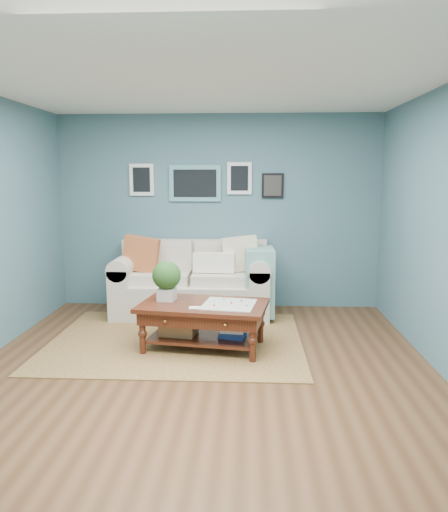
{
  "coord_description": "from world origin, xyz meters",
  "views": [
    {
      "loc": [
        0.44,
        -4.52,
        1.86
      ],
      "look_at": [
        0.16,
        1.0,
        0.96
      ],
      "focal_mm": 35.0,
      "sensor_mm": 36.0,
      "label": 1
    }
  ],
  "objects": [
    {
      "name": "room_shell",
      "position": [
        -0.0,
        0.06,
        1.36
      ],
      "size": [
        5.0,
        5.02,
        2.7
      ],
      "color": "brown",
      "rests_on": "ground"
    },
    {
      "name": "area_rug",
      "position": [
        -0.38,
        0.88,
        0.01
      ],
      "size": [
        2.82,
        2.26,
        0.01
      ],
      "primitive_type": "cube",
      "color": "brown",
      "rests_on": "ground"
    },
    {
      "name": "loveseat",
      "position": [
        -0.23,
        2.03,
        0.44
      ],
      "size": [
        2.12,
        0.96,
        1.09
      ],
      "color": "beige",
      "rests_on": "ground"
    },
    {
      "name": "coffee_table",
      "position": [
        -0.12,
        0.67,
        0.42
      ],
      "size": [
        1.44,
        0.98,
        0.94
      ],
      "rotation": [
        0.0,
        0.0,
        -0.15
      ],
      "color": "black",
      "rests_on": "ground"
    }
  ]
}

